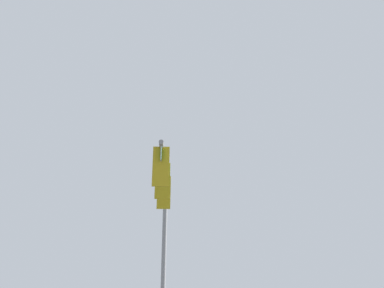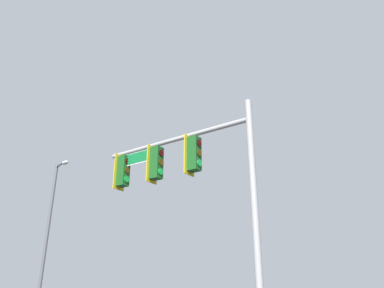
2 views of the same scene
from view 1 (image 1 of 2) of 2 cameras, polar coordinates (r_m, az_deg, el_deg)
signal_pole_near at (r=14.17m, az=-4.41°, el=-9.20°), size 5.58×1.37×6.91m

